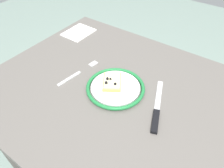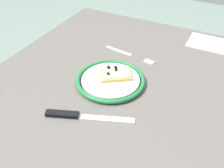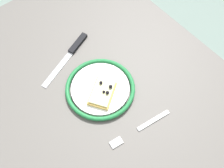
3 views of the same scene
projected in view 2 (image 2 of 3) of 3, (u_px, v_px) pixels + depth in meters
The scene contains 6 objects.
dining_table at pixel (108, 110), 0.85m from camera, with size 1.00×0.78×0.76m.
plate at pixel (110, 80), 0.79m from camera, with size 0.22×0.22×0.02m.
pizza_slice_near at pixel (116, 74), 0.80m from camera, with size 0.11×0.12×0.03m.
knife at pixel (74, 115), 0.68m from camera, with size 0.10×0.23×0.01m.
fork at pixel (130, 55), 0.92m from camera, with size 0.05×0.20×0.00m.
napkin at pixel (208, 43), 0.99m from camera, with size 0.12×0.15×0.00m, color white.
Camera 2 is at (0.54, 0.29, 1.26)m, focal length 40.77 mm.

